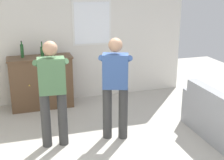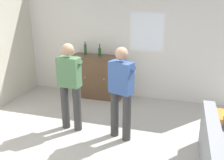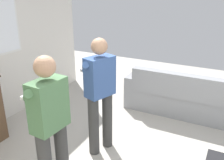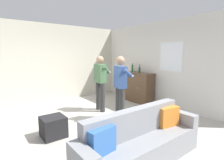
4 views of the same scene
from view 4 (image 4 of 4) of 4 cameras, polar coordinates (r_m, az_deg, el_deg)
The scene contains 10 objects.
ground at distance 4.71m, azimuth -6.27°, elevation -13.17°, with size 10.40×10.40×0.00m, color #B2ADA3.
wall_back_with_window at distance 6.19m, azimuth 15.17°, elevation 5.17°, with size 5.20×0.15×2.80m.
wall_side_left at distance 6.81m, azimuth -18.26°, elevation 5.28°, with size 0.12×5.20×2.80m, color beige.
couch at distance 2.99m, azimuth 9.68°, elevation -19.67°, with size 0.57×2.32×0.87m.
sideboard_cabinet at distance 6.45m, azimuth 8.27°, elevation -2.30°, with size 1.27×0.49×1.07m.
bottle_wine_green at distance 6.62m, azimuth 6.68°, elevation 3.85°, with size 0.06×0.06×0.33m.
bottle_liquor_amber at distance 6.34m, azimuth 8.97°, elevation 3.32°, with size 0.07×0.07×0.30m.
ottoman at distance 4.01m, azimuth -18.61°, elevation -14.26°, with size 0.47×0.47×0.43m, color black.
person_standing_left at distance 5.30m, azimuth -3.75°, elevation -0.18°, with size 0.56×0.49×1.68m.
person_standing_right at distance 4.49m, azimuth 2.81°, elevation -1.76°, with size 0.53×0.52×1.68m.
Camera 4 is at (3.75, -2.26, 1.75)m, focal length 28.00 mm.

